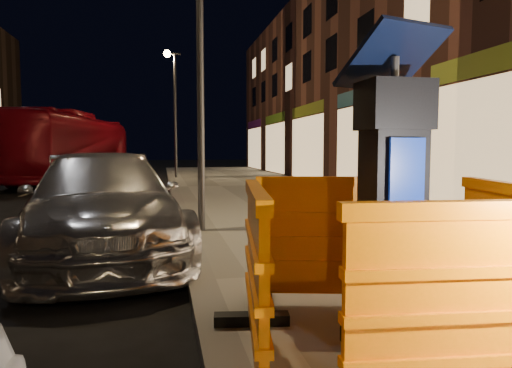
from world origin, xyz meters
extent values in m
plane|color=black|center=(0.00, 0.00, 0.00)|extent=(120.00, 120.00, 0.00)
cube|color=gray|center=(3.00, 0.00, 0.07)|extent=(6.00, 60.00, 0.15)
cube|color=slate|center=(0.00, 0.00, 0.07)|extent=(0.30, 60.00, 0.15)
cube|color=black|center=(1.14, -1.99, 1.19)|extent=(0.77, 0.77, 2.09)
cube|color=#FF7400|center=(1.14, -2.94, 0.73)|extent=(1.55, 0.75, 1.16)
cube|color=#FF7400|center=(1.14, -1.04, 0.73)|extent=(1.60, 0.94, 1.16)
cube|color=#FF7400|center=(0.19, -1.99, 0.73)|extent=(0.83, 1.57, 1.16)
cube|color=#FF7400|center=(2.09, -1.99, 0.73)|extent=(0.92, 1.59, 1.16)
imported|color=silver|center=(-1.28, 2.19, 0.00)|extent=(2.81, 5.41, 1.50)
imported|color=#A50E24|center=(-1.49, 8.18, 0.00)|extent=(1.32, 3.58, 1.17)
imported|color=maroon|center=(-4.59, 17.32, 0.00)|extent=(4.33, 11.60, 3.16)
cylinder|color=#3F3F44|center=(0.25, 3.00, 3.15)|extent=(0.12, 0.12, 6.00)
cylinder|color=#3F3F44|center=(0.25, 18.00, 3.15)|extent=(0.12, 0.12, 6.00)
camera|label=1|loc=(-0.40, -4.84, 1.56)|focal=32.00mm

